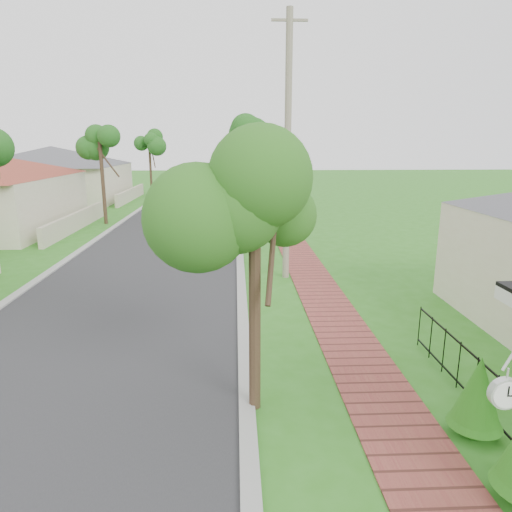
# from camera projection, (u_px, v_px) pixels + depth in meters

# --- Properties ---
(ground) EXTENTS (160.00, 160.00, 0.00)m
(ground) POSITION_uv_depth(u_px,v_px,m) (207.00, 462.00, 7.06)
(ground) COLOR #2F761C
(ground) RESTS_ON ground
(road) EXTENTS (7.00, 120.00, 0.02)m
(road) POSITION_uv_depth(u_px,v_px,m) (176.00, 229.00, 26.33)
(road) COLOR #28282B
(road) RESTS_ON ground
(kerb_right) EXTENTS (0.30, 120.00, 0.10)m
(kerb_right) POSITION_uv_depth(u_px,v_px,m) (239.00, 228.00, 26.49)
(kerb_right) COLOR #9E9E99
(kerb_right) RESTS_ON ground
(kerb_left) EXTENTS (0.30, 120.00, 0.10)m
(kerb_left) POSITION_uv_depth(u_px,v_px,m) (112.00, 230.00, 26.17)
(kerb_left) COLOR #9E9E99
(kerb_left) RESTS_ON ground
(sidewalk) EXTENTS (1.50, 120.00, 0.03)m
(sidewalk) POSITION_uv_depth(u_px,v_px,m) (283.00, 228.00, 26.60)
(sidewalk) COLOR brown
(sidewalk) RESTS_ON ground
(street_trees) EXTENTS (10.70, 37.65, 5.89)m
(street_trees) POSITION_uv_depth(u_px,v_px,m) (187.00, 147.00, 31.88)
(street_trees) COLOR #382619
(street_trees) RESTS_ON ground
(far_house_grey) EXTENTS (15.56, 15.56, 4.60)m
(far_house_grey) POSITION_uv_depth(u_px,v_px,m) (54.00, 173.00, 38.82)
(far_house_grey) COLOR beige
(far_house_grey) RESTS_ON ground
(parked_car_red) EXTENTS (1.84, 4.16, 1.39)m
(parked_car_red) POSITION_uv_depth(u_px,v_px,m) (214.00, 206.00, 30.98)
(parked_car_red) COLOR #5D130E
(parked_car_red) RESTS_ON ground
(parked_car_white) EXTENTS (1.59, 3.94, 1.27)m
(parked_car_white) POSITION_uv_depth(u_px,v_px,m) (234.00, 186.00, 46.16)
(parked_car_white) COLOR silver
(parked_car_white) RESTS_ON ground
(near_tree) EXTENTS (1.88, 1.88, 4.81)m
(near_tree) POSITION_uv_depth(u_px,v_px,m) (255.00, 203.00, 7.64)
(near_tree) COLOR #382619
(near_tree) RESTS_ON ground
(utility_pole) EXTENTS (1.20, 0.24, 9.09)m
(utility_pole) POSITION_uv_depth(u_px,v_px,m) (288.00, 149.00, 15.76)
(utility_pole) COLOR gray
(utility_pole) RESTS_ON ground
(station_clock) EXTENTS (1.05, 0.13, 0.56)m
(station_clock) POSITION_uv_depth(u_px,v_px,m) (509.00, 391.00, 5.40)
(station_clock) COLOR silver
(station_clock) RESTS_ON ground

